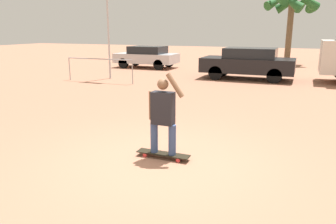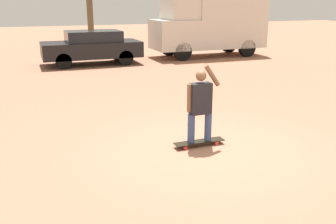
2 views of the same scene
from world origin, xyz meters
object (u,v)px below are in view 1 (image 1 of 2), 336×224
(parked_car_silver, at_px, (147,56))
(flagpole, at_px, (110,13))
(parked_car_black, at_px, (248,63))
(skateboard, at_px, (163,154))
(person_skateboarder, at_px, (163,112))
(palm_tree_center_background, at_px, (293,2))

(parked_car_silver, distance_m, flagpole, 5.47)
(parked_car_black, bearing_deg, skateboard, -89.18)
(person_skateboarder, height_order, flagpole, flagpole)
(skateboard, bearing_deg, person_skateboarder, 180.00)
(skateboard, relative_size, parked_car_black, 0.24)
(parked_car_silver, bearing_deg, person_skateboarder, -62.99)
(skateboard, distance_m, person_skateboarder, 0.81)
(skateboard, xyz_separation_m, flagpole, (-6.35, 8.51, 3.04))
(flagpole, bearing_deg, skateboard, -53.28)
(palm_tree_center_background, bearing_deg, person_skateboarder, -93.95)
(parked_car_silver, bearing_deg, palm_tree_center_background, 34.86)
(person_skateboarder, bearing_deg, skateboard, -0.00)
(skateboard, relative_size, person_skateboarder, 0.67)
(parked_car_silver, xyz_separation_m, flagpole, (0.48, -4.89, 2.41))
(palm_tree_center_background, xyz_separation_m, flagpole, (-7.66, -10.56, -1.00))
(parked_car_black, xyz_separation_m, parked_car_silver, (-6.67, 2.55, -0.09))
(parked_car_black, xyz_separation_m, palm_tree_center_background, (1.47, 8.22, 3.33))
(skateboard, distance_m, parked_car_black, 10.87)
(flagpole, bearing_deg, parked_car_silver, 95.62)
(parked_car_black, relative_size, palm_tree_center_background, 0.85)
(parked_car_silver, height_order, palm_tree_center_background, palm_tree_center_background)
(skateboard, distance_m, palm_tree_center_background, 19.54)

